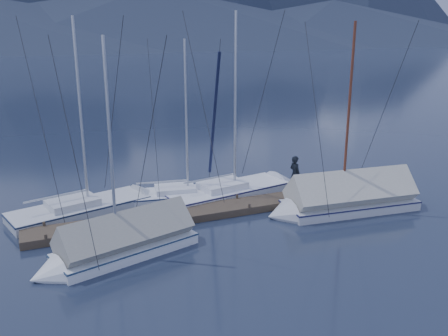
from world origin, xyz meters
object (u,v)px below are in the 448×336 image
Objects in this scene: sailboat_covered_near at (339,201)px; sailboat_covered_far at (114,247)px; sailboat_open_right at (243,190)px; person at (295,174)px; sailboat_open_mid at (197,195)px; sailboat_open_left at (99,206)px.

sailboat_covered_near is 1.08× the size of sailboat_covered_far.
sailboat_open_right is 2.96m from person.
sailboat_open_right reaches higher than sailboat_open_mid.
sailboat_covered_near reaches higher than sailboat_open_mid.
sailboat_covered_far is (-10.83, -0.77, -0.04)m from sailboat_covered_near.
person is (9.55, -2.27, 1.12)m from sailboat_open_left.
sailboat_covered_near is at bearing -23.77° from sailboat_open_left.
sailboat_covered_far is at bearing -147.22° from sailboat_open_right.
sailboat_covered_near is at bearing -167.81° from person.
sailboat_open_mid is (4.94, -0.23, -0.02)m from sailboat_open_left.
sailboat_open_left is at bearing 176.36° from sailboat_open_right.
sailboat_covered_far is 4.71× the size of person.
sailboat_open_left is 1.09× the size of sailboat_covered_far.
sailboat_covered_near is (3.13, -4.19, 0.30)m from sailboat_open_right.
sailboat_covered_far reaches higher than sailboat_open_mid.
sailboat_open_left reaches higher than sailboat_open_mid.
sailboat_open_right is at bearing -3.64° from sailboat_open_left.
person is (-1.05, 2.40, 0.81)m from sailboat_covered_near.
sailboat_open_mid is at bearing 174.50° from sailboat_open_right.
sailboat_open_left is 4.95m from sailboat_open_mid.
sailboat_open_mid is at bearing -2.69° from sailboat_open_left.
sailboat_open_mid is at bearing 45.18° from sailboat_covered_far.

